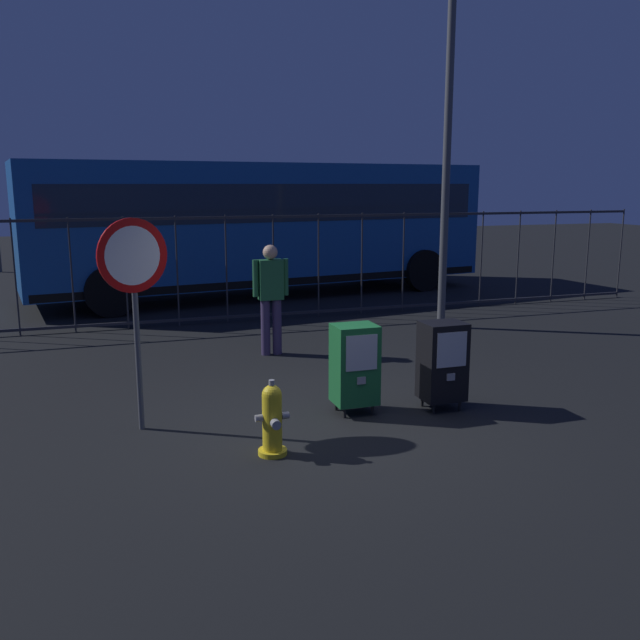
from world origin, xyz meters
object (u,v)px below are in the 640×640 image
(fire_hydrant, at_px, (272,420))
(newspaper_box_primary, at_px, (442,361))
(stop_sign, at_px, (134,280))
(newspaper_box_secondary, at_px, (355,364))
(pedestrian, at_px, (271,293))
(bus_near, at_px, (262,221))
(street_light_near_right, at_px, (448,113))

(fire_hydrant, bearing_deg, newspaper_box_primary, 17.84)
(fire_hydrant, distance_m, stop_sign, 2.02)
(fire_hydrant, xyz_separation_m, newspaper_box_secondary, (1.19, 0.89, 0.22))
(newspaper_box_primary, relative_size, pedestrian, 0.61)
(stop_sign, height_order, bus_near, bus_near)
(fire_hydrant, height_order, newspaper_box_primary, newspaper_box_primary)
(newspaper_box_primary, distance_m, newspaper_box_secondary, 1.02)
(newspaper_box_primary, height_order, stop_sign, stop_sign)
(fire_hydrant, xyz_separation_m, bus_near, (2.21, 9.44, 1.36))
(fire_hydrant, bearing_deg, street_light_near_right, 47.43)
(stop_sign, bearing_deg, pedestrian, 51.96)
(newspaper_box_primary, bearing_deg, stop_sign, 173.21)
(newspaper_box_secondary, xyz_separation_m, bus_near, (1.02, 8.54, 1.14))
(street_light_near_right, bearing_deg, stop_sign, -146.42)
(fire_hydrant, height_order, bus_near, bus_near)
(fire_hydrant, relative_size, stop_sign, 0.33)
(fire_hydrant, bearing_deg, bus_near, 76.84)
(fire_hydrant, bearing_deg, newspaper_box_secondary, 36.87)
(fire_hydrant, height_order, street_light_near_right, street_light_near_right)
(newspaper_box_primary, relative_size, stop_sign, 0.46)
(newspaper_box_primary, distance_m, street_light_near_right, 5.61)
(stop_sign, relative_size, street_light_near_right, 0.35)
(pedestrian, distance_m, street_light_near_right, 4.52)
(bus_near, bearing_deg, fire_hydrant, -111.16)
(newspaper_box_primary, bearing_deg, fire_hydrant, -162.16)
(fire_hydrant, bearing_deg, pedestrian, 75.70)
(newspaper_box_primary, bearing_deg, bus_near, 89.92)
(newspaper_box_secondary, bearing_deg, newspaper_box_primary, -10.51)
(fire_hydrant, distance_m, newspaper_box_primary, 2.32)
(fire_hydrant, relative_size, pedestrian, 0.45)
(fire_hydrant, bearing_deg, stop_sign, 136.05)
(newspaper_box_secondary, distance_m, stop_sign, 2.56)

